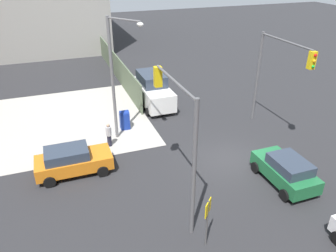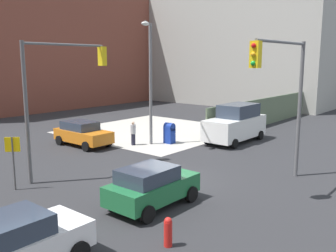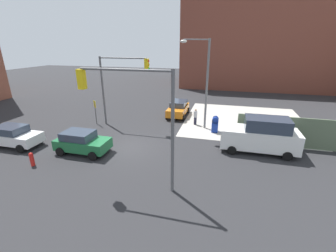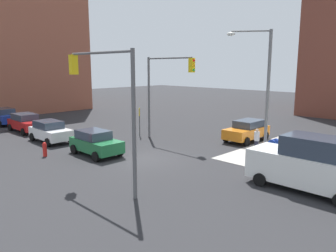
# 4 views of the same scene
# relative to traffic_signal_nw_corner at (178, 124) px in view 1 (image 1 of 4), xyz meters

# --- Properties ---
(ground_plane) EXTENTS (120.00, 120.00, 0.00)m
(ground_plane) POSITION_rel_traffic_signal_nw_corner_xyz_m (2.67, -4.50, -4.59)
(ground_plane) COLOR #28282B
(sidewalk_corner) EXTENTS (12.00, 12.00, 0.01)m
(sidewalk_corner) POSITION_rel_traffic_signal_nw_corner_xyz_m (11.67, 4.50, -4.59)
(sidewalk_corner) COLOR #ADA89E
(sidewalk_corner) RESTS_ON ground
(construction_fence) EXTENTS (22.00, 0.12, 2.40)m
(construction_fence) POSITION_rel_traffic_signal_nw_corner_xyz_m (21.67, -1.30, -3.39)
(construction_fence) COLOR #56664C
(construction_fence) RESTS_ON ground
(traffic_signal_nw_corner) EXTENTS (4.87, 0.36, 6.50)m
(traffic_signal_nw_corner) POSITION_rel_traffic_signal_nw_corner_xyz_m (0.00, 0.00, 0.00)
(traffic_signal_nw_corner) COLOR #59595B
(traffic_signal_nw_corner) RESTS_ON ground
(traffic_signal_se_corner) EXTENTS (5.14, 0.36, 6.50)m
(traffic_signal_se_corner) POSITION_rel_traffic_signal_nw_corner_xyz_m (5.22, -9.00, 0.02)
(traffic_signal_se_corner) COLOR #59595B
(traffic_signal_se_corner) RESTS_ON ground
(street_lamp_corner) EXTENTS (2.33, 1.68, 8.00)m
(street_lamp_corner) POSITION_rel_traffic_signal_nw_corner_xyz_m (7.57, 1.08, 0.11)
(street_lamp_corner) COLOR slate
(street_lamp_corner) RESTS_ON ground
(warning_sign_two_way) EXTENTS (0.48, 0.48, 2.40)m
(warning_sign_two_way) POSITION_rel_traffic_signal_nw_corner_xyz_m (-2.73, -0.27, -2.95)
(warning_sign_two_way) COLOR #4C4C4C
(warning_sign_two_way) RESTS_ON ground
(mailbox_blue) EXTENTS (0.56, 0.64, 1.43)m
(mailbox_blue) POSITION_rel_traffic_signal_nw_corner_xyz_m (8.87, 0.50, -3.83)
(mailbox_blue) COLOR navy
(mailbox_blue) RESTS_ON ground
(sedan_orange) EXTENTS (2.02, 4.18, 1.62)m
(sedan_orange) POSITION_rel_traffic_signal_nw_corner_xyz_m (4.60, 4.51, -3.75)
(sedan_orange) COLOR orange
(sedan_orange) RESTS_ON ground
(hatchback_green) EXTENTS (3.83, 2.02, 1.62)m
(hatchback_green) POSITION_rel_traffic_signal_nw_corner_xyz_m (-0.28, -6.17, -3.75)
(hatchback_green) COLOR #1E6638
(hatchback_green) RESTS_ON ground
(van_white_delivery) EXTENTS (5.40, 2.32, 2.62)m
(van_white_delivery) POSITION_rel_traffic_signal_nw_corner_xyz_m (12.28, -2.70, -3.31)
(van_white_delivery) COLOR white
(van_white_delivery) RESTS_ON ground
(pedestrian_crossing) EXTENTS (0.36, 0.36, 1.61)m
(pedestrian_crossing) POSITION_rel_traffic_signal_nw_corner_xyz_m (6.87, 2.00, -3.76)
(pedestrian_crossing) COLOR #B2B2B7
(pedestrian_crossing) RESTS_ON ground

